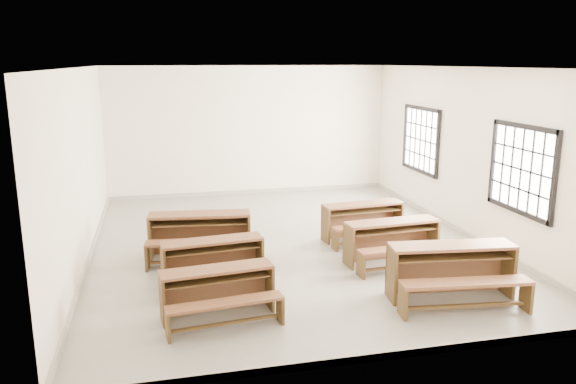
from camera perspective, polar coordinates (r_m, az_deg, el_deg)
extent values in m
plane|color=gray|center=(10.39, 0.00, -5.38)|extent=(8.50, 8.50, 0.00)
cube|color=white|center=(9.85, 0.00, 12.41)|extent=(7.00, 8.50, 0.05)
cube|color=silver|center=(14.10, -3.94, 6.19)|extent=(7.00, 0.05, 3.20)
cube|color=silver|center=(6.06, 9.15, -3.33)|extent=(7.00, 0.05, 3.20)
cube|color=silver|center=(9.82, -20.17, 2.36)|extent=(0.05, 8.50, 3.20)
cube|color=silver|center=(11.30, 17.47, 3.88)|extent=(0.05, 8.50, 3.20)
cube|color=gray|center=(14.38, -3.84, 0.05)|extent=(7.00, 0.04, 0.10)
cube|color=gray|center=(6.66, 8.66, -16.23)|extent=(7.00, 0.04, 0.10)
cube|color=gray|center=(10.21, -19.51, -6.22)|extent=(0.04, 8.50, 0.10)
cube|color=gray|center=(11.64, 16.96, -3.67)|extent=(0.04, 8.50, 0.10)
cube|color=white|center=(9.81, 22.73, 2.13)|extent=(0.02, 1.50, 1.30)
cube|color=black|center=(9.71, 22.99, 6.13)|extent=(0.06, 1.62, 0.08)
cube|color=black|center=(9.95, 22.28, -1.77)|extent=(0.06, 1.62, 0.08)
cube|color=black|center=(9.19, 25.47, 1.18)|extent=(0.06, 0.08, 1.46)
cube|color=black|center=(10.44, 20.13, 2.96)|extent=(0.06, 0.08, 1.46)
cube|color=white|center=(12.86, 13.40, 5.19)|extent=(0.02, 1.50, 1.30)
cube|color=black|center=(12.78, 13.49, 8.25)|extent=(0.06, 1.62, 0.08)
cube|color=black|center=(12.96, 13.16, 2.17)|extent=(0.06, 1.62, 0.08)
cube|color=black|center=(12.16, 14.97, 4.66)|extent=(0.06, 0.08, 1.46)
cube|color=black|center=(13.56, 11.84, 5.66)|extent=(0.06, 0.08, 1.46)
cube|color=brown|center=(7.46, -7.24, -7.81)|extent=(1.51, 0.53, 0.04)
cube|color=brown|center=(7.74, -7.44, -9.69)|extent=(1.47, 0.20, 0.63)
cube|color=#483418|center=(7.49, -12.66, -10.72)|extent=(0.08, 0.37, 0.63)
cube|color=#483418|center=(7.76, -1.89, -9.52)|extent=(0.08, 0.37, 0.63)
cube|color=#483418|center=(7.49, -7.18, -8.78)|extent=(1.39, 0.43, 0.02)
cube|color=brown|center=(7.16, -6.38, -11.12)|extent=(1.50, 0.42, 0.04)
cube|color=#483418|center=(7.13, -12.13, -13.17)|extent=(0.07, 0.26, 0.35)
cube|color=#483418|center=(7.42, -0.79, -11.79)|extent=(0.07, 0.26, 0.35)
cube|color=#483418|center=(7.28, -6.32, -13.11)|extent=(1.36, 0.20, 0.04)
cube|color=brown|center=(8.55, -7.71, -4.93)|extent=(1.55, 0.54, 0.04)
cube|color=brown|center=(8.82, -7.87, -6.71)|extent=(1.52, 0.20, 0.65)
cube|color=#483418|center=(8.56, -12.54, -7.54)|extent=(0.08, 0.38, 0.65)
cube|color=#483418|center=(8.83, -2.90, -6.58)|extent=(0.08, 0.38, 0.65)
cube|color=#483418|center=(8.58, -7.66, -5.81)|extent=(1.43, 0.43, 0.02)
cube|color=brown|center=(8.22, -6.98, -7.78)|extent=(1.54, 0.43, 0.04)
cube|color=#483418|center=(8.18, -12.09, -9.59)|extent=(0.07, 0.27, 0.36)
cube|color=#483418|center=(8.46, -1.98, -8.50)|extent=(0.07, 0.27, 0.36)
cube|color=#483418|center=(8.32, -6.93, -9.62)|extent=(1.40, 0.20, 0.04)
cube|color=brown|center=(9.70, -8.99, -2.26)|extent=(1.76, 0.63, 0.04)
cube|color=brown|center=(9.99, -8.86, -4.11)|extent=(1.71, 0.25, 0.73)
cube|color=#483418|center=(9.88, -13.78, -4.53)|extent=(0.09, 0.43, 0.73)
cube|color=#483418|center=(9.80, -3.99, -4.32)|extent=(0.09, 0.43, 0.73)
cube|color=#483418|center=(9.72, -8.96, -3.15)|extent=(1.62, 0.51, 0.02)
cube|color=brown|center=(9.28, -9.05, -5.04)|extent=(1.74, 0.50, 0.04)
cube|color=#483418|center=(9.44, -14.12, -6.43)|extent=(0.08, 0.30, 0.41)
cube|color=#483418|center=(9.35, -3.84, -6.23)|extent=(0.08, 0.30, 0.41)
cube|color=#483418|center=(9.39, -8.98, -6.91)|extent=(1.59, 0.24, 0.04)
cube|color=brown|center=(8.25, 16.33, -5.27)|extent=(1.81, 0.65, 0.04)
cube|color=brown|center=(8.55, 15.65, -7.39)|extent=(1.76, 0.25, 0.75)
cube|color=#483418|center=(8.09, 10.46, -8.28)|extent=(0.10, 0.44, 0.75)
cube|color=#483418|center=(8.74, 21.43, -7.38)|extent=(0.10, 0.44, 0.75)
cube|color=#483418|center=(8.28, 16.32, -6.33)|extent=(1.66, 0.52, 0.02)
cube|color=brown|center=(7.89, 17.69, -8.76)|extent=(1.79, 0.51, 0.04)
cube|color=#483418|center=(7.68, 11.58, -10.88)|extent=(0.08, 0.31, 0.42)
cube|color=#483418|center=(8.36, 23.06, -9.68)|extent=(0.08, 0.31, 0.42)
cube|color=#483418|center=(8.02, 17.52, -10.96)|extent=(1.63, 0.25, 0.04)
cube|color=brown|center=(9.49, 10.56, -3.00)|extent=(1.62, 0.51, 0.04)
cube|color=brown|center=(9.75, 9.98, -4.75)|extent=(1.59, 0.15, 0.68)
cube|color=#483418|center=(9.28, 6.18, -5.56)|extent=(0.07, 0.40, 0.68)
cube|color=#483418|center=(9.97, 14.45, -4.57)|extent=(0.07, 0.40, 0.68)
cube|color=#483418|center=(9.52, 10.58, -3.84)|extent=(1.49, 0.40, 0.02)
cube|color=brown|center=(9.17, 11.89, -5.60)|extent=(1.61, 0.39, 0.04)
cube|color=#483418|center=(8.91, 7.41, -7.42)|extent=(0.06, 0.28, 0.38)
cube|color=#483418|center=(9.63, 15.91, -6.24)|extent=(0.06, 0.28, 0.38)
cube|color=#483418|center=(9.27, 11.80, -7.35)|extent=(1.47, 0.15, 0.04)
cube|color=brown|center=(10.67, 7.61, -1.22)|extent=(1.57, 0.51, 0.04)
cube|color=brown|center=(10.91, 7.17, -2.77)|extent=(1.54, 0.17, 0.66)
cube|color=#483418|center=(10.47, 3.82, -3.38)|extent=(0.07, 0.39, 0.66)
cube|color=#483418|center=(11.10, 11.08, -2.65)|extent=(0.07, 0.39, 0.66)
cube|color=#483418|center=(10.69, 7.64, -1.94)|extent=(1.45, 0.41, 0.02)
cube|color=brown|center=(10.34, 8.69, -3.39)|extent=(1.56, 0.40, 0.04)
cube|color=#483418|center=(10.10, 4.80, -4.89)|extent=(0.06, 0.27, 0.37)
cube|color=#483418|center=(10.74, 12.26, -4.03)|extent=(0.06, 0.27, 0.37)
cube|color=#483418|center=(10.42, 8.63, -4.91)|extent=(1.43, 0.17, 0.04)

